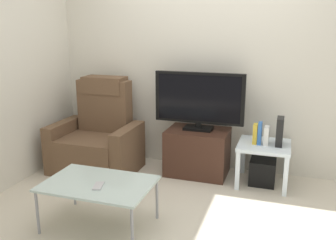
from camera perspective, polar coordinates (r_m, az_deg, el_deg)
The scene contains 14 objects.
ground_plane at distance 3.56m, azimuth 2.11°, elevation -13.33°, with size 6.40×6.40×0.00m, color beige.
wall_back at distance 4.26m, azimuth 6.59°, elevation 9.56°, with size 6.40×0.06×2.60m, color beige.
wall_side at distance 4.10m, azimuth -24.10°, elevation 8.22°, with size 0.06×4.48×2.60m, color beige.
tv_stand at distance 4.20m, azimuth 4.65°, elevation -4.99°, with size 0.69×0.49×0.52m.
television at distance 4.05m, azimuth 4.89°, elevation 3.19°, with size 1.01×0.20×0.65m.
recliner_armchair at distance 4.38m, azimuth -10.93°, elevation -2.85°, with size 0.98×0.78×1.08m.
side_table at distance 4.01m, azimuth 14.84°, elevation -4.60°, with size 0.54×0.54×0.45m.
subwoofer_box at distance 4.09m, azimuth 14.62°, elevation -7.88°, with size 0.27×0.27×0.27m, color black.
book_leftmost at distance 3.94m, azimuth 13.54°, elevation -2.12°, with size 0.04×0.10×0.21m, color gold.
book_middle at distance 3.94m, azimuth 14.22°, elevation -2.03°, with size 0.04×0.11×0.23m, color #3366B2.
book_rightmost at distance 3.94m, azimuth 15.20°, elevation -2.39°, with size 0.05×0.13×0.19m, color white.
game_console at distance 3.95m, azimuth 17.15°, elevation -1.73°, with size 0.07×0.20×0.29m, color black.
coffee_table at distance 3.13m, azimuth -10.87°, elevation -10.04°, with size 0.90×0.60×0.40m.
cell_phone at distance 3.04m, azimuth -10.89°, elevation -10.13°, with size 0.07×0.15×0.01m, color #B7B7BC.
Camera 1 is at (0.87, -3.02, 1.66)m, focal length 38.79 mm.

